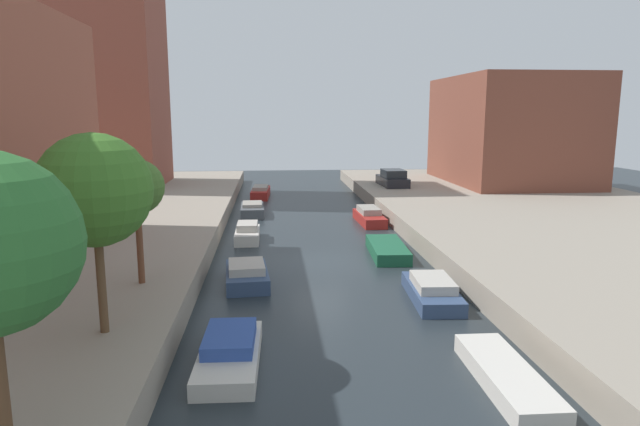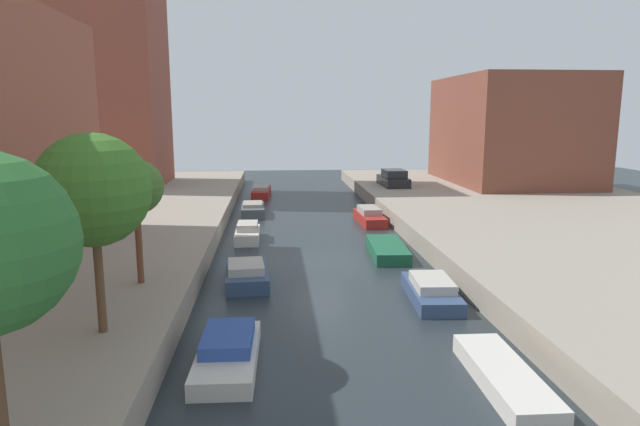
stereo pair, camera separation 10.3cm
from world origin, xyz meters
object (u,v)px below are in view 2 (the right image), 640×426
Objects in this scene: low_block_right at (511,130)px; street_tree_1 at (93,190)px; moored_boat_left_5 at (261,192)px; moored_boat_right_4 at (370,217)px; moored_boat_left_1 at (228,352)px; moored_boat_right_3 at (387,250)px; moored_boat_right_1 at (504,377)px; parked_car at (393,179)px; street_tree_2 at (136,188)px; apartment_tower_far at (93,29)px; moored_boat_right_2 at (431,291)px; moored_boat_left_4 at (253,210)px; moored_boat_left_3 at (248,233)px; moored_boat_left_2 at (246,274)px.

low_block_right is 39.55m from street_tree_1.
moored_boat_right_4 is at bearing -58.45° from moored_boat_left_5.
moored_boat_left_1 is 0.92× the size of moored_boat_right_3.
moored_boat_left_5 is at bearing 101.70° from moored_boat_right_1.
street_tree_2 is at bearing -120.06° from parked_car.
parked_car is at bearing -6.50° from apartment_tower_far.
moored_boat_right_1 is 6.53m from moored_boat_right_2.
moored_boat_left_4 is at bearing -92.94° from moored_boat_left_5.
moored_boat_right_3 is (-0.27, 6.57, -0.08)m from moored_boat_right_2.
street_tree_2 is 0.96× the size of moored_boat_left_5.
apartment_tower_far is at bearing 126.24° from moored_boat_left_3.
moored_boat_left_1 is 1.09× the size of moored_boat_left_4.
moored_boat_right_4 is at bearing 29.49° from moored_boat_left_3.
low_block_right is at bearing 21.68° from moored_boat_left_4.
moored_boat_left_2 is (0.17, 7.25, 0.03)m from moored_boat_left_1.
street_tree_2 is 1.35× the size of moored_boat_left_3.
low_block_right reaches higher than moored_boat_left_3.
moored_boat_left_1 is 0.90× the size of moored_boat_left_5.
moored_boat_left_2 reaches higher than moored_boat_right_1.
moored_boat_left_3 is at bearing 151.35° from moored_boat_right_3.
street_tree_1 is at bearing -156.54° from moored_boat_right_2.
apartment_tower_far is at bearing 111.48° from moored_boat_left_1.
apartment_tower_far is at bearing 142.69° from moored_boat_left_4.
street_tree_2 is 28.80m from parked_car.
low_block_right is 4.40× the size of moored_boat_left_3.
moored_boat_right_4 reaches higher than moored_boat_left_4.
moored_boat_right_3 is at bearing -71.56° from moored_boat_left_5.
moored_boat_left_5 is (3.65, 30.42, -4.42)m from street_tree_1.
moored_boat_right_4 reaches higher than moored_boat_right_1.
apartment_tower_far is 34.92m from low_block_right.
moored_boat_left_4 is (12.51, -9.54, -12.91)m from apartment_tower_far.
street_tree_1 is 5.59m from moored_boat_left_1.
moored_boat_left_5 is at bearing -178.76° from low_block_right.
moored_boat_left_3 is at bearing -90.23° from moored_boat_left_4.
moored_boat_left_4 is 0.86× the size of moored_boat_right_1.
moored_boat_left_4 is at bearing 90.96° from moored_boat_left_2.
moored_boat_left_4 is 13.19m from moored_boat_right_3.
moored_boat_left_4 is at bearing 121.37° from moored_boat_right_3.
moored_boat_left_2 is 0.96× the size of moored_boat_left_4.
moored_boat_right_3 is at bearing 91.16° from moored_boat_right_1.
moored_boat_left_3 is (-11.16, -14.34, -1.15)m from parked_car.
moored_boat_right_3 is at bearing -103.23° from parked_car.
moored_boat_right_1 is at bearing -14.93° from moored_boat_left_1.
moored_boat_right_4 is (0.53, 7.97, 0.13)m from moored_boat_right_3.
street_tree_1 reaches higher than street_tree_2.
street_tree_1 is 1.32× the size of moored_boat_right_2.
moored_boat_left_4 is 0.83× the size of moored_boat_left_5.
moored_boat_right_2 is at bearing -68.17° from moored_boat_left_4.
low_block_right is 3.23× the size of moored_boat_right_1.
moored_boat_left_3 is at bearing -91.64° from moored_boat_left_5.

